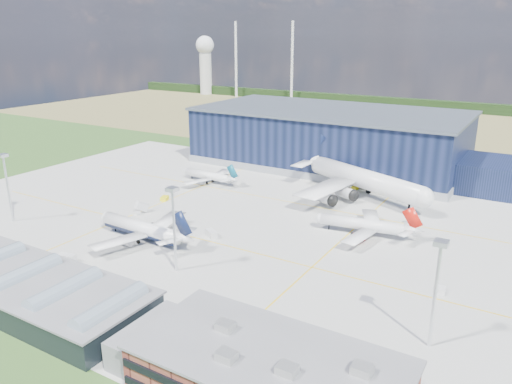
% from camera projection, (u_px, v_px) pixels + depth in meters
% --- Properties ---
extents(ground, '(600.00, 600.00, 0.00)m').
position_uv_depth(ground, '(212.00, 227.00, 161.23)').
color(ground, '#2A5620').
rests_on(ground, ground).
extents(apron, '(220.00, 160.00, 0.08)m').
position_uv_depth(apron, '(229.00, 218.00, 169.38)').
color(apron, '#A1A09B').
rests_on(apron, ground).
extents(farmland, '(600.00, 220.00, 0.01)m').
position_uv_depth(farmland, '(401.00, 124.00, 340.82)').
color(farmland, olive).
rests_on(farmland, ground).
extents(treeline, '(600.00, 8.00, 8.00)m').
position_uv_depth(treeline, '(428.00, 105.00, 404.90)').
color(treeline, black).
rests_on(treeline, ground).
extents(horizon_dressing, '(440.20, 18.00, 70.00)m').
position_uv_depth(horizon_dressing, '(229.00, 60.00, 484.92)').
color(horizon_dressing, silver).
rests_on(horizon_dressing, ground).
extents(hangar, '(145.00, 62.00, 26.10)m').
position_uv_depth(hangar, '(335.00, 141.00, 233.69)').
color(hangar, black).
rests_on(hangar, ground).
extents(ops_building, '(46.00, 23.00, 10.90)m').
position_uv_depth(ops_building, '(268.00, 377.00, 83.81)').
color(ops_building, maroon).
rests_on(ops_building, ground).
extents(glass_concourse, '(78.00, 23.00, 8.60)m').
position_uv_depth(glass_concourse, '(36.00, 290.00, 114.28)').
color(glass_concourse, black).
rests_on(glass_concourse, ground).
extents(light_mast_west, '(2.60, 2.60, 23.00)m').
position_uv_depth(light_mast_west, '(6.00, 177.00, 161.45)').
color(light_mast_west, silver).
rests_on(light_mast_west, ground).
extents(light_mast_center, '(2.60, 2.60, 23.00)m').
position_uv_depth(light_mast_center, '(174.00, 216.00, 127.12)').
color(light_mast_center, silver).
rests_on(light_mast_center, ground).
extents(light_mast_east, '(2.60, 2.60, 23.00)m').
position_uv_depth(light_mast_east, '(437.00, 277.00, 95.25)').
color(light_mast_east, silver).
rests_on(light_mast_east, ground).
extents(airliner_navy, '(39.58, 38.80, 12.34)m').
position_uv_depth(airliner_navy, '(141.00, 221.00, 149.38)').
color(airliner_navy, white).
rests_on(airliner_navy, ground).
extents(airliner_red, '(37.28, 36.66, 10.87)m').
position_uv_depth(airliner_red, '(363.00, 218.00, 153.32)').
color(airliner_red, white).
rests_on(airliner_red, ground).
extents(airliner_widebody, '(89.26, 88.53, 22.11)m').
position_uv_depth(airliner_widebody, '(366.00, 169.00, 187.03)').
color(airliner_widebody, white).
rests_on(airliner_widebody, ground).
extents(airliner_regional, '(30.85, 30.26, 9.48)m').
position_uv_depth(airliner_regional, '(208.00, 172.00, 207.55)').
color(airliner_regional, white).
rests_on(airliner_regional, ground).
extents(gse_tug_a, '(3.35, 4.20, 1.53)m').
position_uv_depth(gse_tug_a, '(165.00, 198.00, 186.61)').
color(gse_tug_a, yellow).
rests_on(gse_tug_a, ground).
extents(gse_tug_b, '(3.15, 3.46, 1.25)m').
position_uv_depth(gse_tug_b, '(175.00, 240.00, 149.85)').
color(gse_tug_b, yellow).
rests_on(gse_tug_b, ground).
extents(gse_van_a, '(5.46, 3.13, 2.24)m').
position_uv_depth(gse_van_a, '(67.00, 258.00, 136.31)').
color(gse_van_a, silver).
rests_on(gse_van_a, ground).
extents(gse_cart_a, '(2.41, 3.32, 1.34)m').
position_uv_depth(gse_cart_a, '(441.00, 290.00, 120.34)').
color(gse_cart_a, silver).
rests_on(gse_cart_a, ground).
extents(gse_van_b, '(5.19, 4.35, 2.18)m').
position_uv_depth(gse_van_b, '(212.00, 234.00, 152.93)').
color(gse_van_b, silver).
rests_on(gse_van_b, ground).
extents(gse_tug_c, '(2.21, 3.48, 1.50)m').
position_uv_depth(gse_tug_c, '(355.00, 188.00, 199.11)').
color(gse_tug_c, yellow).
rests_on(gse_tug_c, ground).
extents(gse_cart_b, '(3.78, 3.26, 1.38)m').
position_uv_depth(gse_cart_b, '(331.00, 184.00, 204.28)').
color(gse_cart_b, silver).
rests_on(gse_cart_b, ground).
extents(airstair, '(3.08, 4.77, 2.84)m').
position_uv_depth(airstair, '(142.00, 209.00, 173.65)').
color(airstair, silver).
rests_on(airstair, ground).
extents(car_a, '(3.46, 2.35, 1.09)m').
position_uv_depth(car_a, '(93.00, 286.00, 122.65)').
color(car_a, '#99999E').
rests_on(car_a, ground).
extents(car_b, '(3.41, 2.29, 1.06)m').
position_uv_depth(car_b, '(346.00, 361.00, 94.60)').
color(car_b, '#99999E').
rests_on(car_b, ground).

